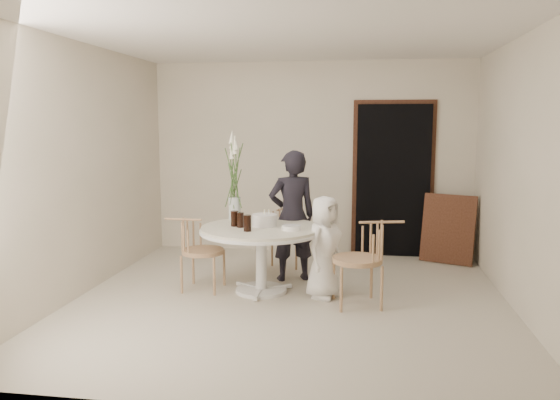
# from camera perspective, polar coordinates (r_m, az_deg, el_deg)

# --- Properties ---
(ground) EXTENTS (4.50, 4.50, 0.00)m
(ground) POSITION_cam_1_polar(r_m,az_deg,el_deg) (5.82, 1.02, -10.45)
(ground) COLOR beige
(ground) RESTS_ON ground
(room_shell) EXTENTS (4.50, 4.50, 4.50)m
(room_shell) POSITION_cam_1_polar(r_m,az_deg,el_deg) (5.52, 1.06, 5.70)
(room_shell) COLOR white
(room_shell) RESTS_ON ground
(doorway) EXTENTS (1.00, 0.10, 2.10)m
(doorway) POSITION_cam_1_polar(r_m,az_deg,el_deg) (7.71, 11.72, 1.96)
(doorway) COLOR black
(doorway) RESTS_ON ground
(door_trim) EXTENTS (1.12, 0.03, 2.22)m
(door_trim) POSITION_cam_1_polar(r_m,az_deg,el_deg) (7.75, 11.72, 2.43)
(door_trim) COLOR brown
(door_trim) RESTS_ON ground
(table) EXTENTS (1.33, 1.33, 0.73)m
(table) POSITION_cam_1_polar(r_m,az_deg,el_deg) (5.95, -2.00, -3.89)
(table) COLOR silver
(table) RESTS_ON ground
(picture_frame) EXTENTS (0.71, 0.46, 0.91)m
(picture_frame) POSITION_cam_1_polar(r_m,az_deg,el_deg) (7.56, 17.16, -2.91)
(picture_frame) COLOR brown
(picture_frame) RESTS_ON ground
(chair_far) EXTENTS (0.55, 0.57, 0.79)m
(chair_far) POSITION_cam_1_polar(r_m,az_deg,el_deg) (6.89, 0.12, -3.12)
(chair_far) COLOR #A48059
(chair_far) RESTS_ON ground
(chair_right) EXTENTS (0.59, 0.56, 0.88)m
(chair_right) POSITION_cam_1_polar(r_m,az_deg,el_deg) (5.61, 9.34, -5.22)
(chair_right) COLOR #A48059
(chair_right) RESTS_ON ground
(chair_left) EXTENTS (0.50, 0.46, 0.81)m
(chair_left) POSITION_cam_1_polar(r_m,az_deg,el_deg) (6.15, -9.08, -4.48)
(chair_left) COLOR #A48059
(chair_left) RESTS_ON ground
(girl) EXTENTS (0.66, 0.55, 1.54)m
(girl) POSITION_cam_1_polar(r_m,az_deg,el_deg) (6.39, 1.28, -1.67)
(girl) COLOR black
(girl) RESTS_ON ground
(boy) EXTENTS (0.55, 0.63, 1.09)m
(boy) POSITION_cam_1_polar(r_m,az_deg,el_deg) (5.80, 4.64, -4.93)
(boy) COLOR white
(boy) RESTS_ON ground
(birthday_cake) EXTENTS (0.27, 0.27, 0.18)m
(birthday_cake) POSITION_cam_1_polar(r_m,az_deg,el_deg) (5.95, -1.63, -2.13)
(birthday_cake) COLOR white
(birthday_cake) RESTS_ON table
(cola_tumbler_a) EXTENTS (0.09, 0.09, 0.16)m
(cola_tumbler_a) POSITION_cam_1_polar(r_m,az_deg,el_deg) (5.89, -4.17, -2.09)
(cola_tumbler_a) COLOR black
(cola_tumbler_a) RESTS_ON table
(cola_tumbler_b) EXTENTS (0.10, 0.10, 0.17)m
(cola_tumbler_b) POSITION_cam_1_polar(r_m,az_deg,el_deg) (5.67, -3.43, -2.44)
(cola_tumbler_b) COLOR black
(cola_tumbler_b) RESTS_ON table
(cola_tumbler_c) EXTENTS (0.09, 0.09, 0.16)m
(cola_tumbler_c) POSITION_cam_1_polar(r_m,az_deg,el_deg) (5.99, -4.72, -1.93)
(cola_tumbler_c) COLOR black
(cola_tumbler_c) RESTS_ON table
(cola_tumbler_d) EXTENTS (0.09, 0.09, 0.17)m
(cola_tumbler_d) POSITION_cam_1_polar(r_m,az_deg,el_deg) (5.96, -4.78, -1.94)
(cola_tumbler_d) COLOR black
(cola_tumbler_d) RESTS_ON table
(plate_stack) EXTENTS (0.24, 0.24, 0.05)m
(plate_stack) POSITION_cam_1_polar(r_m,az_deg,el_deg) (5.74, 1.17, -2.91)
(plate_stack) COLOR white
(plate_stack) RESTS_ON table
(flower_vase) EXTENTS (0.14, 0.14, 1.04)m
(flower_vase) POSITION_cam_1_polar(r_m,az_deg,el_deg) (6.32, -4.80, 2.36)
(flower_vase) COLOR silver
(flower_vase) RESTS_ON table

